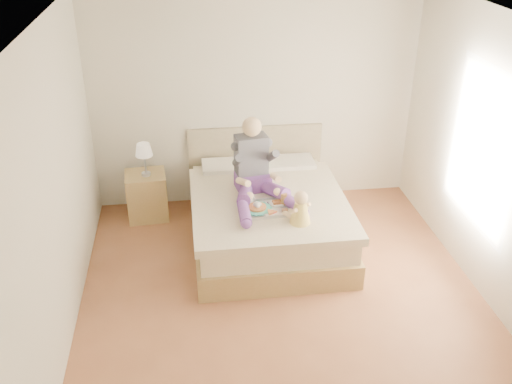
{
  "coord_description": "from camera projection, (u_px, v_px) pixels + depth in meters",
  "views": [
    {
      "loc": [
        -0.85,
        -4.53,
        3.62
      ],
      "look_at": [
        -0.14,
        0.88,
        0.71
      ],
      "focal_mm": 40.0,
      "sensor_mm": 36.0,
      "label": 1
    }
  ],
  "objects": [
    {
      "name": "bed",
      "position": [
        266.0,
        213.0,
        6.57
      ],
      "size": [
        1.7,
        2.18,
        1.0
      ],
      "color": "olive",
      "rests_on": "ground"
    },
    {
      "name": "lamp",
      "position": [
        144.0,
        152.0,
        6.69
      ],
      "size": [
        0.2,
        0.2,
        0.41
      ],
      "color": "silver",
      "rests_on": "nightstand"
    },
    {
      "name": "adult",
      "position": [
        256.0,
        173.0,
        6.26
      ],
      "size": [
        0.73,
        1.1,
        0.87
      ],
      "rotation": [
        0.0,
        0.0,
        0.16
      ],
      "color": "#5E3380",
      "rests_on": "bed"
    },
    {
      "name": "nightstand",
      "position": [
        147.0,
        196.0,
        7.0
      ],
      "size": [
        0.51,
        0.46,
        0.59
      ],
      "rotation": [
        0.0,
        0.0,
        0.07
      ],
      "color": "olive",
      "rests_on": "ground"
    },
    {
      "name": "room",
      "position": [
        294.0,
        158.0,
        5.07
      ],
      "size": [
        4.02,
        4.22,
        2.71
      ],
      "color": "brown",
      "rests_on": "ground"
    },
    {
      "name": "baby",
      "position": [
        300.0,
        210.0,
        5.76
      ],
      "size": [
        0.29,
        0.31,
        0.36
      ],
      "rotation": [
        0.0,
        0.0,
        0.58
      ],
      "color": "gold",
      "rests_on": "bed"
    },
    {
      "name": "tray",
      "position": [
        267.0,
        207.0,
        6.05
      ],
      "size": [
        0.53,
        0.43,
        0.14
      ],
      "rotation": [
        0.0,
        0.0,
        0.07
      ],
      "color": "silver",
      "rests_on": "bed"
    }
  ]
}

